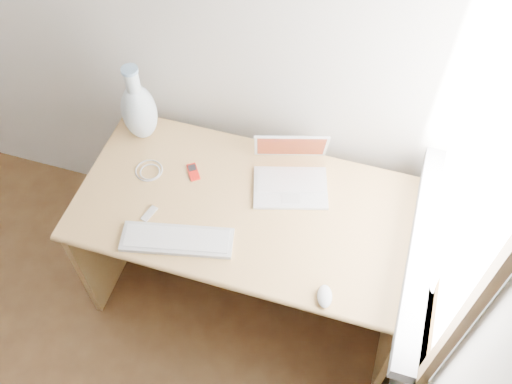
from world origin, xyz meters
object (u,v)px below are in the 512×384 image
(desk, at_px, (255,219))
(external_keyboard, at_px, (177,240))
(vase, at_px, (139,110))
(laptop, at_px, (294,174))

(desk, distance_m, external_keyboard, 0.43)
(desk, bearing_deg, external_keyboard, -124.74)
(external_keyboard, bearing_deg, desk, 43.02)
(external_keyboard, height_order, vase, vase)
(laptop, relative_size, external_keyboard, 0.77)
(desk, height_order, vase, vase)
(external_keyboard, bearing_deg, laptop, 36.90)
(desk, relative_size, laptop, 4.04)
(desk, xyz_separation_m, external_keyboard, (-0.21, -0.30, 0.21))
(desk, height_order, laptop, laptop)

